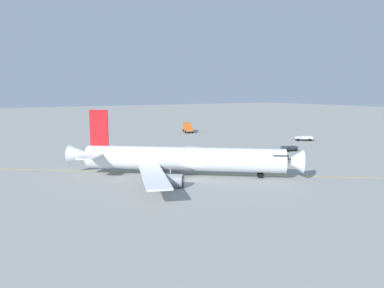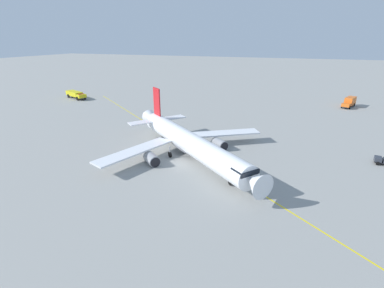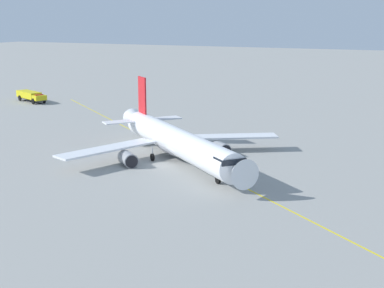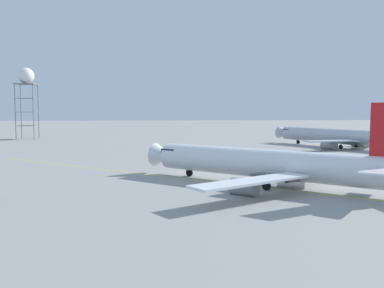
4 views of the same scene
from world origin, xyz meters
The scene contains 4 objects.
ground_plane centered at (0.00, 0.00, 0.00)m, with size 600.00×600.00×0.00m, color gray.
airliner_main centered at (0.41, -2.98, 2.73)m, with size 32.64×28.96×11.04m.
fire_tender_truck centered at (59.26, -39.07, 1.54)m, with size 11.20×6.94×2.50m.
taxiway_centreline centered at (3.66, -7.92, 0.00)m, with size 98.28×77.22×0.01m.
Camera 3 is at (-35.98, 68.22, 20.72)m, focal length 52.39 mm.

